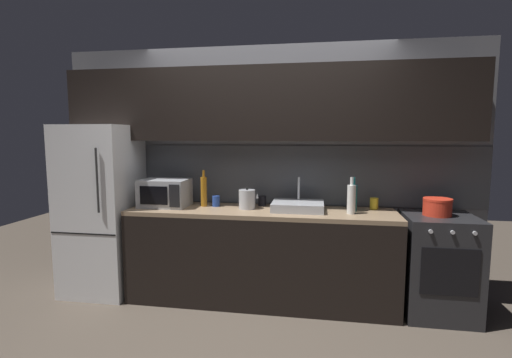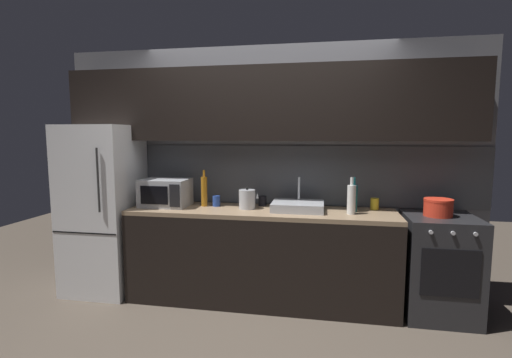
{
  "view_description": "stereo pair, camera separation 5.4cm",
  "coord_description": "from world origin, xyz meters",
  "views": [
    {
      "loc": [
        0.53,
        -2.54,
        1.6
      ],
      "look_at": [
        -0.04,
        0.9,
        1.19
      ],
      "focal_mm": 26.13,
      "sensor_mm": 36.0,
      "label": 1
    },
    {
      "loc": [
        0.58,
        -2.53,
        1.6
      ],
      "look_at": [
        -0.04,
        0.9,
        1.19
      ],
      "focal_mm": 26.13,
      "sensor_mm": 36.0,
      "label": 2
    }
  ],
  "objects": [
    {
      "name": "microwave",
      "position": [
        -0.96,
        0.92,
        1.04
      ],
      "size": [
        0.46,
        0.35,
        0.27
      ],
      "color": "#A8AAAF",
      "rests_on": "counter_run"
    },
    {
      "name": "mug_yellow",
      "position": [
        1.07,
        1.1,
        0.95
      ],
      "size": [
        0.08,
        0.08,
        0.11
      ],
      "primitive_type": "cylinder",
      "color": "gold",
      "rests_on": "counter_run"
    },
    {
      "name": "oven_range",
      "position": [
        1.6,
        0.9,
        0.45
      ],
      "size": [
        0.6,
        0.62,
        0.9
      ],
      "color": "#232326",
      "rests_on": "ground"
    },
    {
      "name": "mug_dark",
      "position": [
        -0.02,
        1.11,
        0.95
      ],
      "size": [
        0.08,
        0.08,
        0.1
      ],
      "primitive_type": "cylinder",
      "color": "black",
      "rests_on": "counter_run"
    },
    {
      "name": "back_wall",
      "position": [
        0.0,
        1.2,
        1.55
      ],
      "size": [
        4.27,
        0.44,
        2.5
      ],
      "color": "slate",
      "rests_on": "ground"
    },
    {
      "name": "kettle",
      "position": [
        -0.14,
        0.93,
        0.99
      ],
      "size": [
        0.19,
        0.16,
        0.21
      ],
      "color": "#B7BABF",
      "rests_on": "counter_run"
    },
    {
      "name": "cooking_pot",
      "position": [
        1.57,
        0.9,
        0.98
      ],
      "size": [
        0.24,
        0.24,
        0.15
      ],
      "color": "red",
      "rests_on": "oven_range"
    },
    {
      "name": "counter_run",
      "position": [
        0.0,
        0.9,
        0.45
      ],
      "size": [
        2.53,
        0.6,
        0.9
      ],
      "color": "black",
      "rests_on": "ground"
    },
    {
      "name": "wine_bottle_white",
      "position": [
        0.83,
        0.85,
        1.04
      ],
      "size": [
        0.08,
        0.08,
        0.33
      ],
      "color": "silver",
      "rests_on": "counter_run"
    },
    {
      "name": "sink_basin",
      "position": [
        0.35,
        0.93,
        0.94
      ],
      "size": [
        0.48,
        0.38,
        0.3
      ],
      "color": "#ADAFB5",
      "rests_on": "counter_run"
    },
    {
      "name": "wine_bottle_teal",
      "position": [
        0.86,
        0.97,
        1.03
      ],
      "size": [
        0.07,
        0.07,
        0.32
      ],
      "color": "#19666B",
      "rests_on": "counter_run"
    },
    {
      "name": "ground_plane",
      "position": [
        0.0,
        0.0,
        0.0
      ],
      "size": [
        10.0,
        10.0,
        0.0
      ],
      "primitive_type": "plane",
      "color": "#4C4238"
    },
    {
      "name": "mug_blue",
      "position": [
        -0.46,
        1.0,
        0.95
      ],
      "size": [
        0.07,
        0.07,
        0.11
      ],
      "primitive_type": "cylinder",
      "color": "#234299",
      "rests_on": "counter_run"
    },
    {
      "name": "refrigerator",
      "position": [
        -1.64,
        0.9,
        0.85
      ],
      "size": [
        0.68,
        0.69,
        1.7
      ],
      "color": "white",
      "rests_on": "ground"
    },
    {
      "name": "wine_bottle_amber",
      "position": [
        -0.58,
        0.98,
        1.05
      ],
      "size": [
        0.06,
        0.06,
        0.36
      ],
      "color": "#B27019",
      "rests_on": "counter_run"
    }
  ]
}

